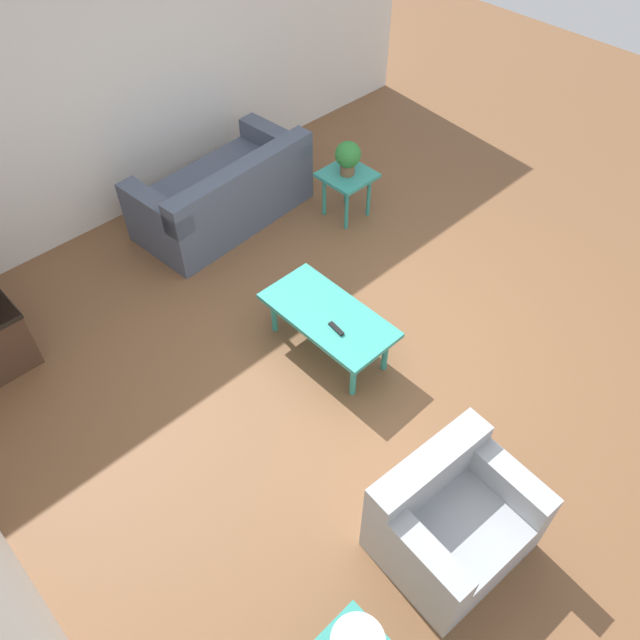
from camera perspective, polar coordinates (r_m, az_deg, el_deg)
name	(u,v)px	position (r m, az deg, el deg)	size (l,w,h in m)	color
ground_plane	(362,343)	(5.39, 3.90, -2.14)	(14.00, 14.00, 0.00)	brown
wall_right	(135,73)	(6.57, -16.53, 20.87)	(0.12, 7.20, 2.70)	white
sofa	(225,194)	(6.53, -8.71, 11.28)	(1.03, 1.85, 0.77)	#4C566B
armchair	(450,519)	(4.25, 11.82, -17.41)	(0.83, 0.97, 0.75)	#A8ADB2
coffee_table	(328,318)	(5.06, 0.76, 0.23)	(1.14, 0.56, 0.43)	teal
side_table_plant	(347,181)	(6.45, 2.48, 12.60)	(0.49, 0.49, 0.50)	teal
potted_plant	(348,156)	(6.29, 2.57, 14.73)	(0.26, 0.26, 0.35)	brown
remote_control	(337,329)	(4.90, 1.52, -0.83)	(0.16, 0.06, 0.02)	black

